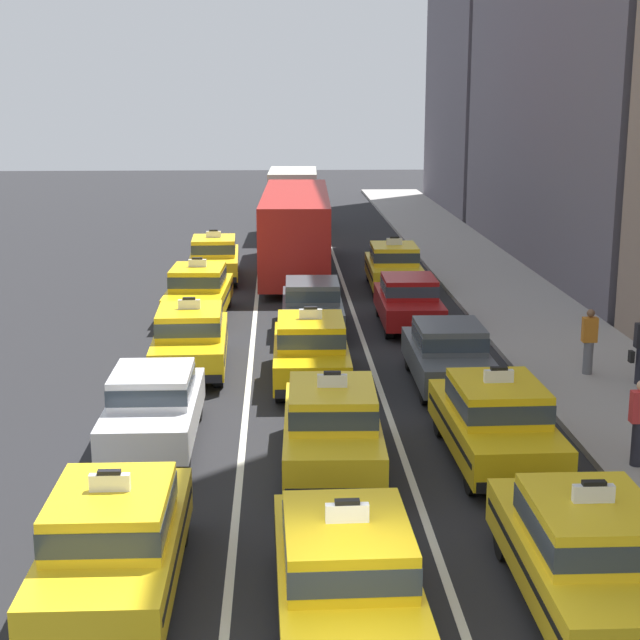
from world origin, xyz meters
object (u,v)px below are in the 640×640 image
at_px(sedan_right_third, 448,353).
at_px(pedestrian_near_crosswalk, 639,423).
at_px(taxi_left_fifth, 214,258).
at_px(sedan_center_fourth, 312,304).
at_px(pedestrian_trailing, 589,341).
at_px(taxi_left_third, 190,338).
at_px(taxi_center_nearest, 346,573).
at_px(taxi_center_second, 332,425).
at_px(taxi_left_fourth, 199,291).
at_px(taxi_right_fifth, 394,266).
at_px(box_truck_center_sixth, 293,199).
at_px(bus_center_fifth, 296,228).
at_px(taxi_right_nearest, 587,552).
at_px(sedan_right_fourth, 408,300).
at_px(taxi_left_nearest, 114,539).
at_px(taxi_center_third, 311,349).
at_px(sedan_left_second, 154,404).
at_px(taxi_right_second, 495,419).

relative_size(sedan_right_third, pedestrian_near_crosswalk, 2.58).
distance_m(taxi_left_fifth, pedestrian_near_crosswalk, 21.78).
xyz_separation_m(sedan_center_fourth, pedestrian_trailing, (6.70, -5.23, 0.14)).
relative_size(taxi_left_third, pedestrian_trailing, 2.78).
bearing_deg(taxi_center_nearest, taxi_center_second, 88.65).
distance_m(taxi_left_fourth, taxi_right_fifth, 7.95).
relative_size(taxi_center_nearest, box_truck_center_sixth, 0.65).
height_order(bus_center_fifth, taxi_right_nearest, bus_center_fifth).
relative_size(taxi_right_nearest, sedan_right_fourth, 1.06).
bearing_deg(taxi_left_nearest, pedestrian_near_crosswalk, 25.09).
xyz_separation_m(taxi_left_fifth, taxi_center_third, (3.21, -13.67, 0.00)).
bearing_deg(bus_center_fifth, taxi_right_fifth, -43.75).
bearing_deg(taxi_center_third, pedestrian_trailing, 0.19).
height_order(taxi_left_fifth, taxi_center_nearest, same).
distance_m(taxi_center_third, pedestrian_trailing, 6.93).
xyz_separation_m(taxi_center_nearest, taxi_center_third, (-0.07, 11.47, 0.00)).
height_order(sedan_center_fourth, sedan_right_third, same).
bearing_deg(box_truck_center_sixth, taxi_right_nearest, -84.70).
relative_size(sedan_left_second, sedan_right_fourth, 1.00).
bearing_deg(taxi_center_second, sedan_left_second, 156.98).
height_order(taxi_center_nearest, taxi_right_nearest, same).
relative_size(taxi_left_fifth, pedestrian_near_crosswalk, 2.76).
bearing_deg(taxi_left_third, sedan_center_fourth, 50.88).
xyz_separation_m(taxi_left_fourth, sedan_right_third, (6.65, -7.73, -0.03)).
bearing_deg(bus_center_fifth, taxi_left_fourth, -113.13).
relative_size(taxi_center_third, pedestrian_trailing, 2.77).
height_order(taxi_left_nearest, sedan_right_fourth, taxi_left_nearest).
xyz_separation_m(taxi_left_fourth, taxi_center_third, (3.31, -7.34, 0.00)).
xyz_separation_m(taxi_left_fifth, pedestrian_near_crosswalk, (9.16, -19.76, 0.12)).
relative_size(taxi_center_nearest, sedan_right_third, 1.07).
bearing_deg(sedan_left_second, pedestrian_near_crosswalk, -12.03).
distance_m(taxi_center_nearest, taxi_center_second, 5.86).
bearing_deg(taxi_left_third, taxi_right_second, -46.12).
distance_m(taxi_left_third, taxi_left_fourth, 6.11).
bearing_deg(pedestrian_near_crosswalk, pedestrian_trailing, 80.91).
distance_m(bus_center_fifth, taxi_right_second, 20.68).
relative_size(sedan_center_fourth, sedan_right_fourth, 1.00).
bearing_deg(taxi_left_fifth, taxi_right_nearest, -74.94).
xyz_separation_m(bus_center_fifth, box_truck_center_sixth, (0.08, 10.94, -0.04)).
distance_m(taxi_left_nearest, box_truck_center_sixth, 36.34).
height_order(taxi_left_third, box_truck_center_sixth, box_truck_center_sixth).
relative_size(taxi_left_nearest, sedan_right_third, 1.06).
bearing_deg(sedan_center_fourth, box_truck_center_sixth, 90.61).
height_order(taxi_left_nearest, bus_center_fifth, bus_center_fifth).
bearing_deg(pedestrian_trailing, taxi_center_second, -139.99).
relative_size(taxi_left_nearest, pedestrian_near_crosswalk, 2.73).
bearing_deg(taxi_left_nearest, taxi_center_nearest, -19.54).
bearing_deg(taxi_left_fourth, taxi_right_second, -62.38).
relative_size(taxi_center_second, taxi_right_fifth, 1.00).
bearing_deg(taxi_left_fourth, taxi_center_second, -74.78).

